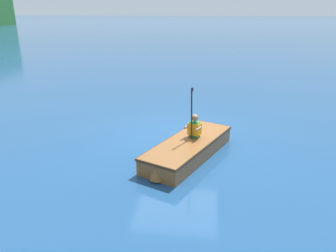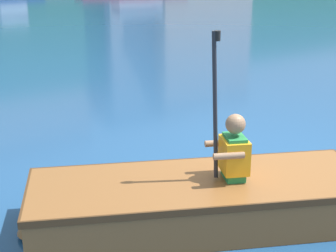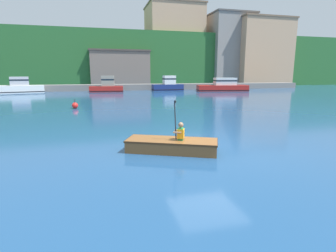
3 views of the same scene
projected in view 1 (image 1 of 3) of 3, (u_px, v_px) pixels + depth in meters
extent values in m
plane|color=navy|center=(177.00, 134.00, 9.32)|extent=(300.00, 300.00, 0.00)
cube|color=brown|center=(189.00, 148.00, 7.87)|extent=(3.04, 2.08, 0.41)
cube|color=#482C16|center=(189.00, 142.00, 7.81)|extent=(3.09, 2.13, 0.06)
cube|color=#482C16|center=(189.00, 142.00, 7.82)|extent=(2.60, 1.76, 0.02)
cone|color=brown|center=(157.00, 171.00, 6.75)|extent=(0.45, 0.45, 0.37)
cube|color=brown|center=(193.00, 140.00, 7.99)|extent=(0.53, 0.90, 0.03)
cube|color=#267F3F|center=(195.00, 129.00, 7.97)|extent=(0.25, 0.28, 0.39)
cube|color=orange|center=(195.00, 129.00, 7.96)|extent=(0.31, 0.35, 0.29)
sphere|color=#997051|center=(195.00, 118.00, 7.87)|extent=(0.17, 0.17, 0.17)
cylinder|color=#997051|center=(187.00, 126.00, 7.94)|extent=(0.26, 0.16, 0.06)
cylinder|color=#997051|center=(199.00, 129.00, 7.80)|extent=(0.26, 0.16, 0.06)
cylinder|color=#232328|center=(192.00, 114.00, 7.67)|extent=(0.10, 0.07, 1.25)
cylinder|color=black|center=(192.00, 89.00, 7.47)|extent=(0.05, 0.05, 0.08)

